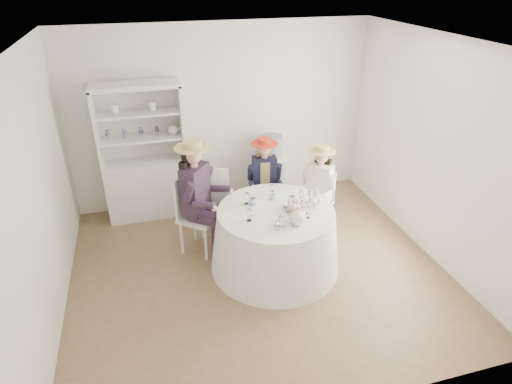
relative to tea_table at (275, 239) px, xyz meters
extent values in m
plane|color=brown|center=(-0.23, -0.04, -0.40)|extent=(4.50, 4.50, 0.00)
plane|color=white|center=(-0.23, -0.04, 2.30)|extent=(4.50, 4.50, 0.00)
plane|color=white|center=(-0.23, 1.96, 0.95)|extent=(4.50, 0.00, 4.50)
plane|color=white|center=(-0.23, -2.04, 0.95)|extent=(4.50, 0.00, 4.50)
plane|color=white|center=(-2.48, -0.04, 0.95)|extent=(0.00, 4.50, 4.50)
plane|color=white|center=(2.02, -0.04, 0.95)|extent=(0.00, 4.50, 4.50)
cone|color=white|center=(0.00, 0.00, -0.01)|extent=(1.60, 1.60, 0.78)
cylinder|color=white|center=(0.00, 0.00, 0.39)|extent=(1.40, 1.40, 0.02)
cube|color=silver|center=(-1.43, 1.71, 0.04)|extent=(1.22, 0.58, 0.88)
cube|color=silver|center=(-1.43, 1.91, 1.02)|extent=(1.17, 0.18, 1.08)
cube|color=silver|center=(-1.43, 1.71, 1.56)|extent=(1.22, 0.58, 0.06)
cube|color=silver|center=(-2.00, 1.71, 1.02)|extent=(0.09, 0.44, 1.08)
cube|color=silver|center=(-0.86, 1.71, 1.02)|extent=(0.09, 0.44, 1.08)
cube|color=silver|center=(-1.43, 1.71, 0.83)|extent=(1.14, 0.52, 0.03)
cube|color=silver|center=(-1.43, 1.71, 1.19)|extent=(1.14, 0.52, 0.03)
sphere|color=white|center=(-0.99, 1.71, 0.91)|extent=(0.14, 0.14, 0.14)
cube|color=silver|center=(0.45, 1.65, -0.02)|extent=(0.63, 0.63, 0.76)
cylinder|color=black|center=(0.45, 1.65, 0.53)|extent=(0.41, 0.41, 0.33)
cube|color=silver|center=(-0.84, 0.59, 0.09)|extent=(0.61, 0.61, 0.04)
cylinder|color=silver|center=(-0.81, 0.34, -0.16)|extent=(0.04, 0.04, 0.48)
cylinder|color=silver|center=(-0.60, 0.62, -0.16)|extent=(0.04, 0.04, 0.48)
cylinder|color=silver|center=(-1.09, 0.56, -0.16)|extent=(0.04, 0.04, 0.48)
cylinder|color=silver|center=(-0.88, 0.84, -0.16)|extent=(0.04, 0.04, 0.48)
cube|color=silver|center=(-1.00, 0.71, 0.39)|extent=(0.28, 0.35, 0.55)
cube|color=black|center=(-0.86, 0.60, 0.50)|extent=(0.41, 0.45, 0.64)
cube|color=black|center=(-0.80, 0.43, 0.18)|extent=(0.38, 0.34, 0.13)
cylinder|color=black|center=(-0.68, 0.34, -0.15)|extent=(0.11, 0.11, 0.50)
cylinder|color=black|center=(-0.96, 0.40, 0.58)|extent=(0.21, 0.19, 0.30)
cube|color=black|center=(-0.68, 0.59, 0.18)|extent=(0.38, 0.34, 0.13)
cylinder|color=black|center=(-0.56, 0.49, -0.15)|extent=(0.11, 0.11, 0.50)
cylinder|color=black|center=(-0.69, 0.76, 0.58)|extent=(0.21, 0.19, 0.30)
cylinder|color=#D8A889|center=(-0.86, 0.60, 0.84)|extent=(0.10, 0.10, 0.09)
sphere|color=#D8A889|center=(-0.86, 0.60, 0.96)|extent=(0.21, 0.21, 0.21)
sphere|color=black|center=(-0.90, 0.63, 0.94)|extent=(0.21, 0.21, 0.21)
cube|color=black|center=(-0.93, 0.66, 0.69)|extent=(0.23, 0.26, 0.42)
cylinder|color=tan|center=(-0.86, 0.60, 1.06)|extent=(0.44, 0.44, 0.01)
cylinder|color=tan|center=(-0.86, 0.60, 1.10)|extent=(0.22, 0.22, 0.09)
cube|color=silver|center=(0.16, 1.02, 0.02)|extent=(0.42, 0.42, 0.04)
cylinder|color=silver|center=(-0.01, 0.89, -0.19)|extent=(0.03, 0.03, 0.41)
cylinder|color=silver|center=(0.28, 0.85, -0.19)|extent=(0.03, 0.03, 0.41)
cylinder|color=silver|center=(0.03, 1.19, -0.19)|extent=(0.03, 0.03, 0.41)
cylinder|color=silver|center=(0.33, 1.14, -0.19)|extent=(0.03, 0.03, 0.41)
cube|color=silver|center=(0.18, 1.18, 0.27)|extent=(0.35, 0.08, 0.46)
cube|color=black|center=(0.16, 1.03, 0.36)|extent=(0.36, 0.24, 0.54)
cube|color=tan|center=(0.16, 1.03, 0.36)|extent=(0.16, 0.22, 0.46)
cube|color=black|center=(0.06, 0.92, 0.09)|extent=(0.17, 0.33, 0.11)
cylinder|color=black|center=(0.04, 0.79, -0.19)|extent=(0.09, 0.09, 0.43)
cylinder|color=black|center=(-0.04, 1.03, 0.43)|extent=(0.11, 0.17, 0.26)
cube|color=black|center=(0.22, 0.89, 0.09)|extent=(0.17, 0.33, 0.11)
cylinder|color=black|center=(0.20, 0.76, -0.19)|extent=(0.09, 0.09, 0.43)
cylinder|color=black|center=(0.34, 0.97, 0.43)|extent=(0.11, 0.17, 0.26)
cylinder|color=#D8A889|center=(0.16, 1.03, 0.65)|extent=(0.08, 0.08, 0.07)
sphere|color=#D8A889|center=(0.16, 1.03, 0.75)|extent=(0.18, 0.18, 0.18)
sphere|color=tan|center=(0.17, 1.08, 0.74)|extent=(0.18, 0.18, 0.18)
cube|color=tan|center=(0.17, 1.11, 0.52)|extent=(0.23, 0.11, 0.35)
cylinder|color=red|center=(0.16, 1.03, 0.84)|extent=(0.37, 0.37, 0.01)
cylinder|color=red|center=(0.16, 1.03, 0.87)|extent=(0.19, 0.19, 0.07)
cube|color=silver|center=(0.82, 0.63, 0.01)|extent=(0.52, 0.52, 0.04)
cylinder|color=silver|center=(0.61, 0.63, -0.20)|extent=(0.03, 0.03, 0.40)
cylinder|color=silver|center=(0.81, 0.42, -0.20)|extent=(0.03, 0.03, 0.40)
cylinder|color=silver|center=(0.82, 0.83, -0.20)|extent=(0.03, 0.03, 0.40)
cylinder|color=silver|center=(1.02, 0.62, -0.20)|extent=(0.03, 0.03, 0.40)
cube|color=silver|center=(0.93, 0.74, 0.26)|extent=(0.26, 0.27, 0.46)
cube|color=silver|center=(0.83, 0.64, 0.35)|extent=(0.36, 0.36, 0.53)
cube|color=silver|center=(0.68, 0.61, 0.08)|extent=(0.31, 0.30, 0.11)
cylinder|color=silver|center=(0.59, 0.52, -0.19)|extent=(0.09, 0.09, 0.42)
cylinder|color=silver|center=(0.67, 0.75, 0.41)|extent=(0.17, 0.17, 0.25)
cube|color=silver|center=(0.79, 0.49, 0.08)|extent=(0.31, 0.30, 0.11)
cylinder|color=silver|center=(0.70, 0.40, -0.19)|extent=(0.09, 0.09, 0.42)
cylinder|color=silver|center=(0.93, 0.48, 0.41)|extent=(0.17, 0.17, 0.25)
cylinder|color=#D8A889|center=(0.83, 0.64, 0.63)|extent=(0.08, 0.08, 0.07)
sphere|color=#D8A889|center=(0.83, 0.64, 0.73)|extent=(0.17, 0.17, 0.17)
sphere|color=black|center=(0.86, 0.67, 0.72)|extent=(0.17, 0.17, 0.17)
cube|color=black|center=(0.88, 0.69, 0.50)|extent=(0.20, 0.21, 0.35)
cylinder|color=tan|center=(0.83, 0.64, 0.81)|extent=(0.36, 0.36, 0.01)
cylinder|color=tan|center=(0.83, 0.64, 0.85)|extent=(0.18, 0.18, 0.07)
cube|color=silver|center=(-0.57, 0.99, 0.09)|extent=(0.51, 0.51, 0.04)
cylinder|color=silver|center=(-0.37, 1.13, -0.16)|extent=(0.04, 0.04, 0.48)
cylinder|color=silver|center=(-0.71, 1.20, -0.16)|extent=(0.04, 0.04, 0.48)
cylinder|color=silver|center=(-0.43, 0.79, -0.16)|extent=(0.04, 0.04, 0.48)
cylinder|color=silver|center=(-0.77, 0.86, -0.16)|extent=(0.04, 0.04, 0.48)
cube|color=silver|center=(-0.60, 0.80, 0.38)|extent=(0.41, 0.11, 0.54)
imported|color=white|center=(-0.23, 0.21, 0.44)|extent=(0.11, 0.11, 0.08)
imported|color=white|center=(0.04, 0.27, 0.44)|extent=(0.08, 0.08, 0.06)
imported|color=white|center=(0.26, 0.16, 0.44)|extent=(0.09, 0.09, 0.06)
imported|color=white|center=(0.22, -0.01, 0.43)|extent=(0.28, 0.28, 0.06)
sphere|color=#E5727F|center=(0.24, -0.08, 0.49)|extent=(0.07, 0.07, 0.07)
sphere|color=white|center=(0.23, -0.05, 0.49)|extent=(0.07, 0.07, 0.07)
sphere|color=#E5727F|center=(0.20, -0.03, 0.49)|extent=(0.07, 0.07, 0.07)
sphere|color=white|center=(0.17, -0.03, 0.49)|extent=(0.07, 0.07, 0.07)
sphere|color=#E5727F|center=(0.14, -0.05, 0.49)|extent=(0.07, 0.07, 0.07)
sphere|color=white|center=(0.13, -0.08, 0.49)|extent=(0.07, 0.07, 0.07)
sphere|color=#E5727F|center=(0.14, -0.12, 0.49)|extent=(0.07, 0.07, 0.07)
sphere|color=white|center=(0.17, -0.14, 0.49)|extent=(0.07, 0.07, 0.07)
sphere|color=#E5727F|center=(0.20, -0.14, 0.49)|extent=(0.07, 0.07, 0.07)
sphere|color=white|center=(0.23, -0.12, 0.49)|extent=(0.07, 0.07, 0.07)
sphere|color=white|center=(0.14, -0.35, 0.48)|extent=(0.17, 0.17, 0.17)
cylinder|color=white|center=(0.24, -0.35, 0.49)|extent=(0.10, 0.03, 0.08)
cylinder|color=white|center=(0.14, -0.35, 0.57)|extent=(0.04, 0.04, 0.02)
cylinder|color=white|center=(-0.05, -0.31, 0.41)|extent=(0.25, 0.25, 0.01)
cube|color=beige|center=(-0.10, -0.33, 0.43)|extent=(0.06, 0.04, 0.03)
cube|color=beige|center=(-0.05, -0.31, 0.44)|extent=(0.07, 0.05, 0.03)
cube|color=beige|center=(0.00, -0.29, 0.43)|extent=(0.07, 0.06, 0.03)
cube|color=beige|center=(-0.07, -0.27, 0.44)|extent=(0.07, 0.07, 0.03)
cube|color=beige|center=(-0.02, -0.35, 0.43)|extent=(0.06, 0.07, 0.03)
cylinder|color=white|center=(0.47, 0.00, 0.41)|extent=(0.22, 0.22, 0.01)
cylinder|color=white|center=(0.47, 0.00, 0.48)|extent=(0.02, 0.02, 0.15)
cylinder|color=white|center=(0.47, 0.00, 0.55)|extent=(0.17, 0.17, 0.01)
camera|label=1|loc=(-1.39, -4.12, 2.98)|focal=30.00mm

